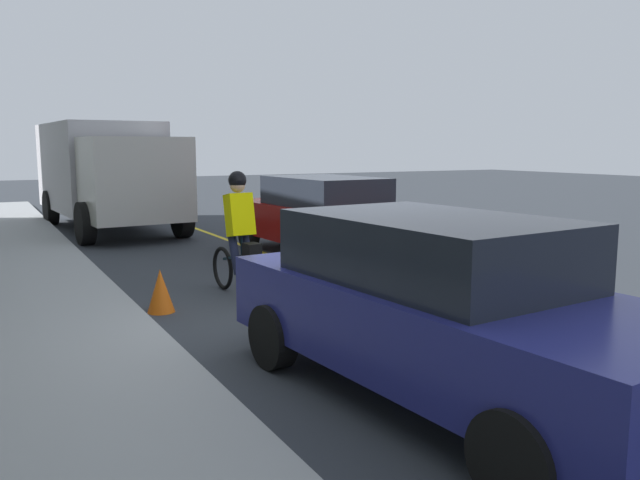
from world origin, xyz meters
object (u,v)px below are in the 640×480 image
patrol_sedan (321,215)px  cyclist_lead (239,235)px  traffic_cone_near (161,291)px  parked_sedan_rear (441,305)px  box_truck_background (106,170)px

patrol_sedan → cyclist_lead: bearing=130.0°
cyclist_lead → traffic_cone_near: 1.42m
parked_sedan_rear → box_truck_background: 13.26m
box_truck_background → traffic_cone_near: (-9.19, 1.02, -1.26)m
parked_sedan_rear → patrol_sedan: bearing=154.8°
cyclist_lead → parked_sedan_rear: 4.36m
patrol_sedan → parked_sedan_rear: size_ratio=0.99×
patrol_sedan → box_truck_background: size_ratio=0.66×
traffic_cone_near → parked_sedan_rear: bearing=-161.2°
patrol_sedan → box_truck_background: (6.31, 2.95, 0.73)m
parked_sedan_rear → cyclist_lead: bearing=177.1°
cyclist_lead → box_truck_background: bearing=-3.0°
patrol_sedan → traffic_cone_near: patrol_sedan is taller
cyclist_lead → traffic_cone_near: size_ratio=3.18×
cyclist_lead → traffic_cone_near: (-0.31, 1.24, -0.62)m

